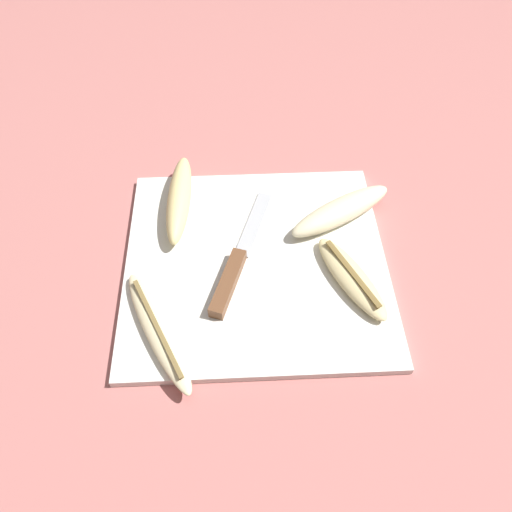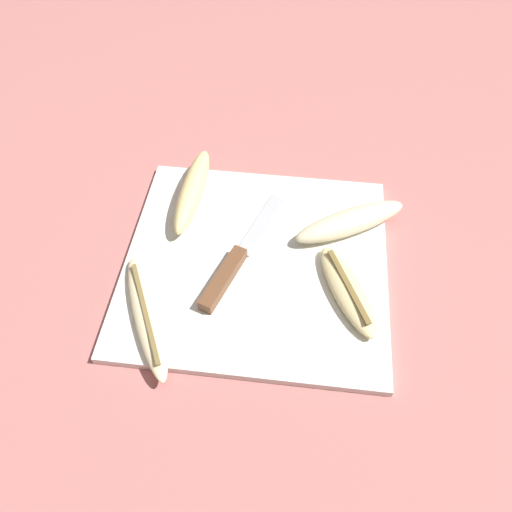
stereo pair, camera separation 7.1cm
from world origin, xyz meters
TOP-DOWN VIEW (x-y plane):
  - ground_plane at (0.00, 0.00)m, footprint 4.00×4.00m
  - cutting_board at (0.00, 0.00)m, footprint 0.37×0.36m
  - knife at (-0.03, -0.02)m, footprint 0.10×0.23m
  - banana_bright_far at (0.13, 0.08)m, footprint 0.18×0.13m
  - banana_mellow_near at (0.13, -0.04)m, footprint 0.10×0.16m
  - banana_golden_short at (-0.11, 0.11)m, footprint 0.04×0.18m
  - banana_cream_curved at (-0.13, -0.11)m, footprint 0.12×0.19m

SIDE VIEW (x-z plane):
  - ground_plane at x=0.00m, z-range 0.00..0.00m
  - cutting_board at x=0.00m, z-range 0.00..0.01m
  - knife at x=-0.03m, z-range 0.01..0.03m
  - banana_cream_curved at x=-0.13m, z-range 0.01..0.03m
  - banana_mellow_near at x=0.13m, z-range 0.01..0.03m
  - banana_bright_far at x=0.13m, z-range 0.01..0.04m
  - banana_golden_short at x=-0.11m, z-range 0.01..0.05m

